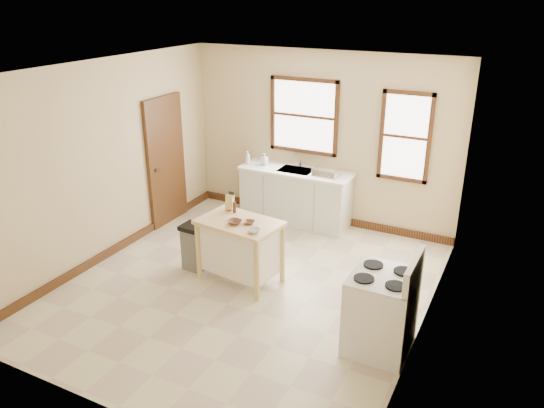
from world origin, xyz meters
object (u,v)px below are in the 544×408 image
at_px(soap_bottle_a, 248,158).
at_px(knife_block, 230,203).
at_px(pepper_grinder, 234,207).
at_px(gas_stove, 382,301).
at_px(kitchen_island, 240,251).
at_px(soap_bottle_b, 265,159).
at_px(trash_bin, 195,247).
at_px(bowl_b, 249,222).
at_px(bowl_c, 253,231).
at_px(dish_rack, 326,173).
at_px(bowl_a, 234,222).

bearing_deg(soap_bottle_a, knife_block, -49.14).
height_order(pepper_grinder, gas_stove, gas_stove).
distance_m(kitchen_island, pepper_grinder, 0.59).
bearing_deg(soap_bottle_b, kitchen_island, -58.64).
bearing_deg(trash_bin, gas_stove, -9.12).
height_order(kitchen_island, trash_bin, kitchen_island).
bearing_deg(pepper_grinder, knife_block, 151.76).
distance_m(soap_bottle_b, pepper_grinder, 1.94).
relative_size(kitchen_island, pepper_grinder, 7.06).
bearing_deg(pepper_grinder, bowl_b, -33.03).
bearing_deg(bowl_b, bowl_c, -49.55).
xyz_separation_m(bowl_b, gas_stove, (1.91, -0.56, -0.30)).
height_order(soap_bottle_b, dish_rack, soap_bottle_b).
xyz_separation_m(soap_bottle_b, pepper_grinder, (0.52, -1.87, -0.08)).
bearing_deg(trash_bin, kitchen_island, 2.74).
distance_m(dish_rack, pepper_grinder, 1.92).
bearing_deg(soap_bottle_b, dish_rack, 10.19).
distance_m(knife_block, gas_stove, 2.55).
distance_m(kitchen_island, bowl_c, 0.60).
xyz_separation_m(soap_bottle_b, bowl_a, (0.70, -2.18, -0.13)).
height_order(bowl_c, gas_stove, gas_stove).
distance_m(knife_block, bowl_b, 0.55).
bearing_deg(soap_bottle_a, trash_bin, -63.09).
height_order(soap_bottle_b, bowl_a, soap_bottle_b).
relative_size(soap_bottle_a, bowl_a, 1.22).
relative_size(knife_block, bowl_b, 1.39).
height_order(dish_rack, bowl_a, dish_rack).
xyz_separation_m(dish_rack, gas_stove, (1.67, -2.62, -0.39)).
height_order(dish_rack, trash_bin, dish_rack).
bearing_deg(kitchen_island, soap_bottle_b, 116.66).
xyz_separation_m(soap_bottle_a, pepper_grinder, (0.80, -1.79, -0.09)).
xyz_separation_m(bowl_a, trash_bin, (-0.71, 0.09, -0.56)).
relative_size(soap_bottle_a, bowl_b, 1.56).
bearing_deg(bowl_a, gas_stove, -12.93).
xyz_separation_m(soap_bottle_b, dish_rack, (1.11, -0.04, -0.05)).
bearing_deg(bowl_c, pepper_grinder, 140.47).
relative_size(dish_rack, bowl_c, 2.54).
relative_size(soap_bottle_a, kitchen_island, 0.21).
xyz_separation_m(soap_bottle_a, knife_block, (0.69, -1.73, -0.07)).
distance_m(kitchen_island, knife_block, 0.68).
distance_m(bowl_a, trash_bin, 0.91).
bearing_deg(knife_block, trash_bin, -160.77).
bearing_deg(trash_bin, dish_rack, 63.75).
xyz_separation_m(soap_bottle_b, bowl_c, (1.05, -2.30, -0.13)).
bearing_deg(bowl_c, kitchen_island, 146.41).
distance_m(soap_bottle_b, bowl_b, 2.27).
height_order(soap_bottle_a, trash_bin, soap_bottle_a).
distance_m(pepper_grinder, trash_bin, 0.84).
xyz_separation_m(bowl_b, bowl_c, (0.18, -0.21, 0.01)).
height_order(bowl_c, trash_bin, bowl_c).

